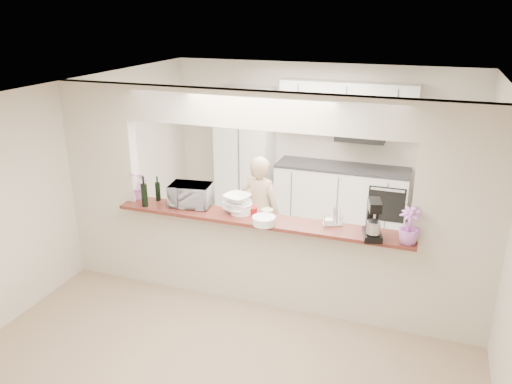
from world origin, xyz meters
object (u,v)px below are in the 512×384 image
at_px(stand_mixer, 373,221).
at_px(person, 260,211).
at_px(refrigerator, 449,184).
at_px(toaster_oven, 191,195).

relative_size(stand_mixer, person, 0.28).
relative_size(refrigerator, toaster_oven, 3.53).
distance_m(refrigerator, toaster_oven, 3.95).
height_order(refrigerator, stand_mixer, refrigerator).
bearing_deg(stand_mixer, person, 146.05).
height_order(stand_mixer, person, same).
bearing_deg(toaster_oven, stand_mixer, -12.79).
distance_m(toaster_oven, stand_mixer, 2.15).
relative_size(refrigerator, person, 1.13).
bearing_deg(refrigerator, person, -144.02).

